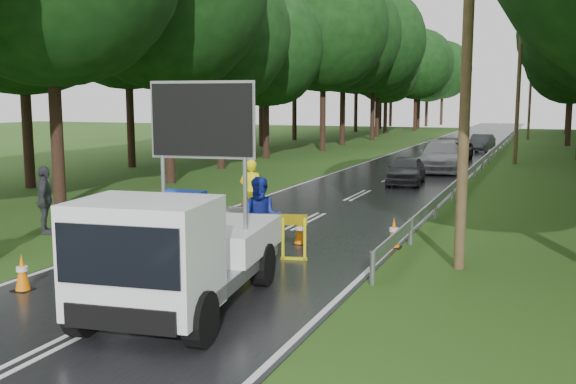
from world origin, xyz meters
The scene contains 21 objects.
ground centered at (0.00, 0.00, 0.00)m, with size 160.00×160.00×0.00m, color #264413.
road centered at (0.00, 30.00, 0.01)m, with size 7.00×140.00×0.02m, color black.
guardrail centered at (3.70, 29.67, 0.55)m, with size 0.12×60.06×0.70m.
utility_pole_near centered at (5.20, 2.00, 5.06)m, with size 1.40×0.24×10.00m.
utility_pole_mid centered at (5.20, 28.00, 5.06)m, with size 1.40×0.24×10.00m.
utility_pole_far centered at (5.20, 54.00, 5.06)m, with size 1.40×0.24×10.00m.
police_sedan centered at (-1.24, 0.81, 0.74)m, with size 1.85×4.54×1.61m.
work_truck centered at (0.91, -3.02, 1.11)m, with size 2.94×5.40×4.11m.
barrier centered at (0.45, 1.00, 0.85)m, with size 2.64×0.73×1.12m.
officer centered at (-1.42, 5.00, 1.01)m, with size 0.74×0.48×2.02m, color yellow.
civilian centered at (0.70, 1.08, 1.00)m, with size 0.97×0.76×2.00m, color #18289C.
bystander_mid centered at (-6.25, 1.50, 0.98)m, with size 1.14×0.48×1.95m, color #383A3F.
queue_car_first centered at (1.03, 16.35, 0.65)m, with size 1.53×3.81×1.30m, color #404347.
queue_car_second centered at (1.68, 22.43, 0.80)m, with size 2.25×5.54×1.61m, color #AFB2B8.
queue_car_third centered at (1.34, 28.43, 0.73)m, with size 2.41×5.23×1.45m, color black.
queue_car_fourth centered at (2.39, 37.19, 0.64)m, with size 1.36×3.91×1.29m, color #43464B.
cone_near_left centered at (-2.67, -3.07, 0.37)m, with size 0.36×0.36×0.77m.
cone_center centered at (-1.00, 0.00, 0.34)m, with size 0.33×0.33×0.69m.
cone_far centered at (0.96, 2.93, 0.35)m, with size 0.34×0.34×0.72m.
cone_left_mid centered at (-2.27, 3.00, 0.36)m, with size 0.35×0.35×0.75m.
cone_right centered at (3.37, 3.48, 0.39)m, with size 0.38×0.38×0.80m.
Camera 1 is at (6.90, -12.60, 3.79)m, focal length 40.00 mm.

